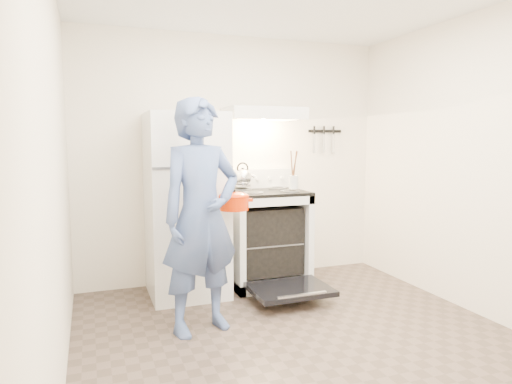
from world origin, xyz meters
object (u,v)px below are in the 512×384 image
at_px(refrigerator, 186,205).
at_px(person, 201,216).
at_px(tea_kettle, 243,176).
at_px(dutch_oven, 234,203).
at_px(stove_body, 266,239).

relative_size(refrigerator, person, 0.96).
bearing_deg(tea_kettle, refrigerator, -162.16).
relative_size(tea_kettle, person, 0.16).
distance_m(tea_kettle, dutch_oven, 0.82).
bearing_deg(stove_body, refrigerator, -178.23).
height_order(refrigerator, tea_kettle, refrigerator).
xyz_separation_m(refrigerator, person, (-0.06, -0.87, 0.03)).
bearing_deg(tea_kettle, dutch_oven, -113.85).
bearing_deg(dutch_oven, refrigerator, 119.40).
bearing_deg(refrigerator, tea_kettle, 17.84).
relative_size(refrigerator, tea_kettle, 6.15).
relative_size(stove_body, person, 0.52).
bearing_deg(person, stove_body, 29.44).
height_order(person, dutch_oven, person).
relative_size(tea_kettle, dutch_oven, 0.85).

